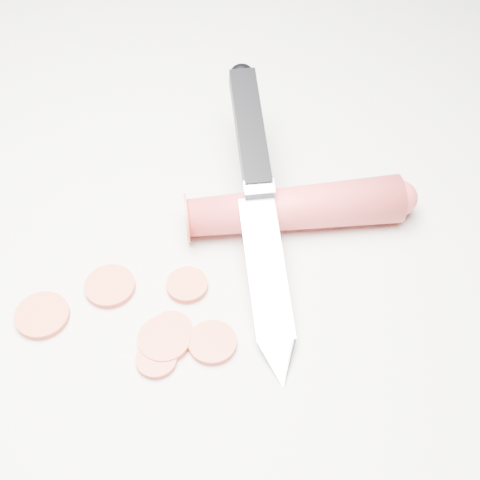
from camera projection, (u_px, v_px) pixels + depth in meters
The scene contains 10 objects.
ground at pixel (197, 254), 0.53m from camera, with size 2.40×2.40×0.00m, color beige.
carrot at pixel (294, 208), 0.54m from camera, with size 0.04×0.04×0.17m, color red.
carrot_slice_0 at pixel (42, 316), 0.49m from camera, with size 0.04×0.04×0.01m, color #D55231.
carrot_slice_1 at pixel (171, 331), 0.49m from camera, with size 0.03×0.03×0.01m, color #D55231.
carrot_slice_2 at pixel (187, 285), 0.51m from camera, with size 0.03×0.03×0.01m, color #D55231.
carrot_slice_3 at pixel (156, 360), 0.47m from camera, with size 0.03×0.03×0.01m, color #D55231.
carrot_slice_4 at pixel (164, 340), 0.48m from camera, with size 0.04×0.04×0.01m, color #D55231.
carrot_slice_5 at pixel (110, 286), 0.51m from camera, with size 0.04×0.04×0.01m, color #D55231.
carrot_slice_6 at pixel (212, 343), 0.48m from camera, with size 0.04×0.04×0.01m, color #D55231.
kitchen_knife at pixel (262, 206), 0.51m from camera, with size 0.19×0.23×0.08m, color silver, non-canonical shape.
Camera 1 is at (0.20, -0.26, 0.42)m, focal length 50.00 mm.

